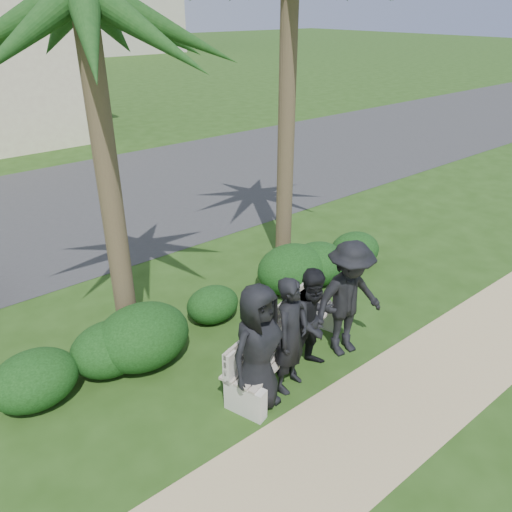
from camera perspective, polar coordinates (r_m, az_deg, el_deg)
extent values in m
plane|color=#213F12|center=(7.92, 4.15, -10.22)|extent=(160.00, 160.00, 0.00)
cube|color=tan|center=(7.05, 14.60, -16.79)|extent=(30.00, 1.60, 0.01)
cube|color=#2D2D30|center=(14.11, -18.65, 5.69)|extent=(160.00, 8.00, 0.01)
cube|color=#AC9E91|center=(7.29, 3.88, -9.41)|extent=(2.53, 1.31, 0.04)
cube|color=#AC9E91|center=(7.29, 2.62, -6.90)|extent=(2.37, 0.81, 0.29)
cube|color=beige|center=(6.86, -3.53, -14.63)|extent=(0.33, 0.59, 0.45)
cube|color=beige|center=(8.12, 9.89, -7.59)|extent=(0.33, 0.59, 0.45)
imported|color=black|center=(6.38, 0.21, -10.53)|extent=(0.94, 0.67, 1.79)
imported|color=black|center=(6.70, 4.04, -9.02)|extent=(0.71, 0.58, 1.70)
imported|color=black|center=(7.09, 6.62, -7.35)|extent=(0.82, 0.66, 1.61)
imported|color=black|center=(7.42, 10.51, -4.90)|extent=(1.29, 0.88, 1.84)
ellipsoid|color=black|center=(7.35, -24.04, -12.65)|extent=(1.15, 0.95, 0.75)
ellipsoid|color=black|center=(7.54, -12.87, -8.76)|extent=(1.41, 1.17, 0.92)
ellipsoid|color=black|center=(8.40, -4.98, -5.41)|extent=(0.91, 0.75, 0.59)
ellipsoid|color=black|center=(9.17, 4.13, -1.35)|extent=(1.36, 1.13, 0.89)
ellipsoid|color=black|center=(9.50, 6.98, -0.74)|extent=(1.21, 1.00, 0.79)
ellipsoid|color=black|center=(10.26, 11.24, 0.82)|extent=(1.07, 0.88, 0.70)
ellipsoid|color=black|center=(7.56, -16.36, -9.94)|extent=(1.15, 0.95, 0.75)
cylinder|color=brown|center=(7.24, -16.33, 6.85)|extent=(0.32, 0.32, 4.84)
cylinder|color=brown|center=(9.70, 3.50, 15.00)|extent=(0.32, 0.32, 5.56)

